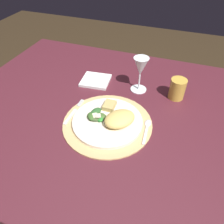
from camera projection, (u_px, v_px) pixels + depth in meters
The scene contains 12 objects.
ground_plane at pixel (114, 194), 1.41m from camera, with size 6.00×6.00×0.00m, color #302315.
dining_table at pixel (114, 129), 0.99m from camera, with size 1.42×1.06×0.74m.
placemat at pixel (108, 123), 0.85m from camera, with size 0.36×0.36×0.01m, color tan.
dinner_plate at pixel (108, 121), 0.85m from camera, with size 0.28×0.28×0.01m, color silver.
pasta_serving at pixel (120, 119), 0.82m from camera, with size 0.12×0.09×0.04m, color #DEBC63.
salad_greens at pixel (96, 116), 0.85m from camera, with size 0.08×0.09×0.03m.
bread_piece at pixel (109, 106), 0.89m from camera, with size 0.06×0.05×0.02m, color tan.
fork at pixel (73, 113), 0.89m from camera, with size 0.02×0.16×0.00m.
spoon at pixel (147, 127), 0.83m from camera, with size 0.03×0.13×0.01m.
napkin at pixel (96, 80), 1.07m from camera, with size 0.14×0.13×0.01m, color white.
wine_glass at pixel (141, 68), 0.95m from camera, with size 0.08×0.08×0.17m.
amber_tumbler at pixel (177, 89), 0.95m from camera, with size 0.07×0.07×0.09m, color gold.
Camera 1 is at (0.22, -0.65, 1.35)m, focal length 34.33 mm.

